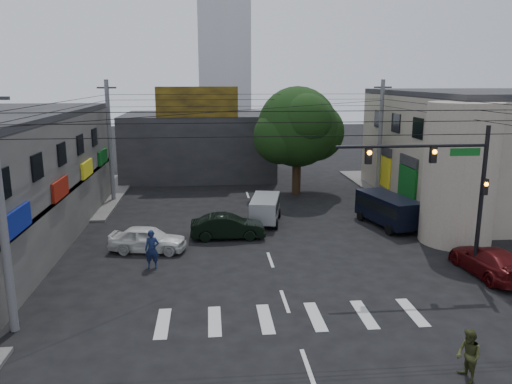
{
  "coord_description": "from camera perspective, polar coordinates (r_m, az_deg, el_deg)",
  "views": [
    {
      "loc": [
        -3.09,
        -22.43,
        9.24
      ],
      "look_at": [
        -0.56,
        4.0,
        3.2
      ],
      "focal_mm": 35.0,
      "sensor_mm": 36.0,
      "label": 1
    }
  ],
  "objects": [
    {
      "name": "maroon_sedan",
      "position": [
        26.59,
        25.12,
        -7.18
      ],
      "size": [
        2.6,
        5.11,
        1.41
      ],
      "primitive_type": "imported",
      "rotation": [
        0.0,
        0.0,
        3.21
      ],
      "color": "#4A0A0C",
      "rests_on": "ground"
    },
    {
      "name": "dark_sedan",
      "position": [
        29.56,
        -3.24,
        -3.97
      ],
      "size": [
        1.58,
        4.39,
        1.44
      ],
      "primitive_type": "imported",
      "rotation": [
        0.0,
        0.0,
        1.56
      ],
      "color": "black",
      "rests_on": "ground"
    },
    {
      "name": "utility_pole_far_left",
      "position": [
        39.41,
        -16.34,
        5.53
      ],
      "size": [
        0.32,
        0.32,
        9.2
      ],
      "primitive_type": "cylinder",
      "color": "#59595B",
      "rests_on": "ground"
    },
    {
      "name": "street_tree",
      "position": [
        40.24,
        4.74,
        7.4
      ],
      "size": [
        6.4,
        6.4,
        8.7
      ],
      "color": "black",
      "rests_on": "ground"
    },
    {
      "name": "sidewalk_far_left",
      "position": [
        44.06,
        -25.11,
        -0.43
      ],
      "size": [
        16.0,
        16.0,
        0.15
      ],
      "primitive_type": "cube",
      "color": "#514F4C",
      "rests_on": "ground"
    },
    {
      "name": "sidewalk_far_right",
      "position": [
        46.52,
        21.62,
        0.53
      ],
      "size": [
        16.0,
        16.0,
        0.15
      ],
      "primitive_type": "cube",
      "color": "#514F4C",
      "rests_on": "ground"
    },
    {
      "name": "tower_distant",
      "position": [
        93.36,
        -3.77,
        20.64
      ],
      "size": [
        9.0,
        9.0,
        44.0
      ],
      "primitive_type": "cube",
      "color": "silver",
      "rests_on": "ground"
    },
    {
      "name": "utility_pole_near_left",
      "position": [
        19.95,
        -27.11,
        -2.08
      ],
      "size": [
        0.32,
        0.32,
        9.2
      ],
      "primitive_type": "cylinder",
      "color": "#59595B",
      "rests_on": "ground"
    },
    {
      "name": "ground",
      "position": [
        24.46,
        2.23,
        -9.4
      ],
      "size": [
        160.0,
        160.0,
        0.0
      ],
      "primitive_type": "plane",
      "color": "black",
      "rests_on": "ground"
    },
    {
      "name": "building_right",
      "position": [
        41.57,
        25.15,
        4.36
      ],
      "size": [
        14.0,
        18.0,
        8.0
      ],
      "primitive_type": "cube",
      "color": "gray",
      "rests_on": "ground"
    },
    {
      "name": "pedestrian_olive",
      "position": [
        17.58,
        23.12,
        -16.82
      ],
      "size": [
        0.92,
        0.76,
        1.7
      ],
      "primitive_type": "imported",
      "rotation": [
        0.0,
        0.0,
        -1.5
      ],
      "color": "#373C1B",
      "rests_on": "ground"
    },
    {
      "name": "white_compact",
      "position": [
        27.94,
        -12.26,
        -5.27
      ],
      "size": [
        3.11,
        4.75,
        1.42
      ],
      "primitive_type": "imported",
      "rotation": [
        0.0,
        0.0,
        1.39
      ],
      "color": "silver",
      "rests_on": "ground"
    },
    {
      "name": "navy_van",
      "position": [
        32.9,
        14.83,
        -2.14
      ],
      "size": [
        5.83,
        4.11,
        2.0
      ],
      "primitive_type": null,
      "rotation": [
        0.0,
        0.0,
        1.8
      ],
      "color": "black",
      "rests_on": "ground"
    },
    {
      "name": "utility_pole_far_right",
      "position": [
        41.03,
        13.99,
        5.94
      ],
      "size": [
        0.32,
        0.32,
        9.2
      ],
      "primitive_type": "cylinder",
      "color": "#59595B",
      "rests_on": "ground"
    },
    {
      "name": "traffic_gantry",
      "position": [
        24.45,
        21.16,
        1.55
      ],
      "size": [
        7.1,
        0.35,
        7.2
      ],
      "color": "black",
      "rests_on": "ground"
    },
    {
      "name": "traffic_officer",
      "position": [
        25.45,
        -11.8,
        -6.44
      ],
      "size": [
        0.71,
        0.47,
        1.94
      ],
      "primitive_type": "imported",
      "rotation": [
        0.0,
        0.0,
        0.01
      ],
      "color": "#121E42",
      "rests_on": "ground"
    },
    {
      "name": "billboard",
      "position": [
        43.58,
        -6.77,
        10.17
      ],
      "size": [
        7.0,
        0.3,
        2.6
      ],
      "primitive_type": "cube",
      "color": "olive",
      "rests_on": "building_far"
    },
    {
      "name": "silver_minivan",
      "position": [
        32.62,
        1.04,
        -2.09
      ],
      "size": [
        4.61,
        3.22,
        1.7
      ],
      "primitive_type": null,
      "rotation": [
        0.0,
        0.0,
        1.37
      ],
      "color": "#A3A5AB",
      "rests_on": "ground"
    },
    {
      "name": "building_far",
      "position": [
        48.84,
        -6.52,
        5.39
      ],
      "size": [
        14.0,
        10.0,
        6.0
      ],
      "primitive_type": "cube",
      "color": "#232326",
      "rests_on": "ground"
    },
    {
      "name": "corner_column",
      "position": [
        30.41,
        22.25,
        1.93
      ],
      "size": [
        4.0,
        4.0,
        8.0
      ],
      "primitive_type": "cylinder",
      "color": "gray",
      "rests_on": "ground"
    }
  ]
}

